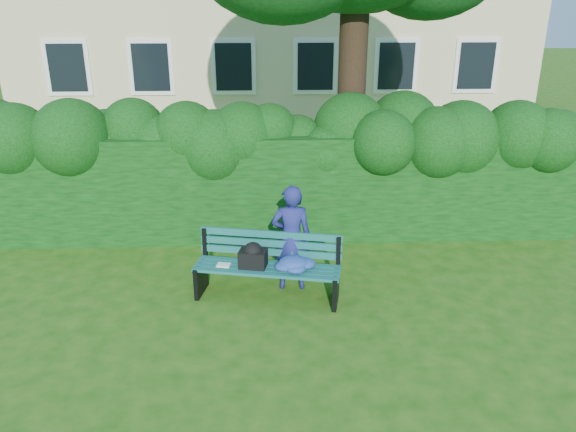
{
  "coord_description": "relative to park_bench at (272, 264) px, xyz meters",
  "views": [
    {
      "loc": [
        -0.32,
        -6.95,
        3.91
      ],
      "look_at": [
        0.0,
        0.6,
        0.95
      ],
      "focal_mm": 35.0,
      "sensor_mm": 36.0,
      "label": 1
    }
  ],
  "objects": [
    {
      "name": "ground",
      "position": [
        0.25,
        0.05,
        -0.5
      ],
      "size": [
        80.0,
        80.0,
        0.0
      ],
      "primitive_type": "plane",
      "color": "#1A4E0E",
      "rests_on": "ground"
    },
    {
      "name": "hedge",
      "position": [
        0.25,
        2.25,
        0.4
      ],
      "size": [
        10.0,
        1.0,
        1.8
      ],
      "color": "black",
      "rests_on": "ground"
    },
    {
      "name": "man_reading",
      "position": [
        0.28,
        0.26,
        0.27
      ],
      "size": [
        0.57,
        0.37,
        1.54
      ],
      "primitive_type": "imported",
      "rotation": [
        0.0,
        0.0,
        3.13
      ],
      "color": "navy",
      "rests_on": "ground"
    },
    {
      "name": "park_bench",
      "position": [
        0.0,
        0.0,
        0.0
      ],
      "size": [
        2.06,
        0.94,
        0.89
      ],
      "rotation": [
        0.0,
        0.0,
        -0.2
      ],
      "color": "#0D433E",
      "rests_on": "ground"
    }
  ]
}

